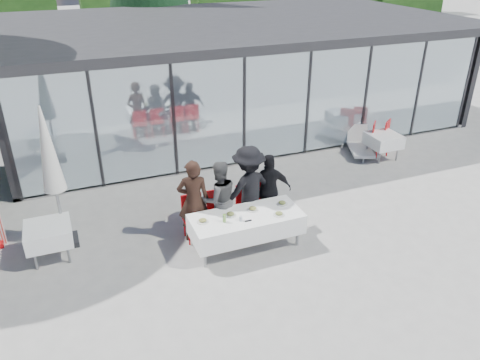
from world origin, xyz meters
name	(u,v)px	position (x,y,z in m)	size (l,w,h in m)	color
ground	(270,248)	(0.00, 0.00, 0.00)	(90.00, 90.00, 0.00)	#A09E97
pavilion	(225,56)	(2.00, 8.16, 2.15)	(14.80, 8.80, 3.44)	gray
treeline	(68,0)	(-2.00, 28.00, 2.20)	(62.50, 2.00, 4.40)	#163611
dining_table	(246,224)	(-0.44, 0.26, 0.54)	(2.26, 0.96, 0.75)	white
diner_a	(194,201)	(-1.33, 0.93, 0.91)	(0.66, 0.66, 1.82)	#301D15
diner_chair_a	(193,215)	(-1.33, 1.01, 0.54)	(0.44, 0.44, 0.97)	red
diner_b	(219,199)	(-0.78, 0.93, 0.84)	(0.82, 0.82, 1.69)	#505050
diner_chair_b	(218,210)	(-0.78, 1.01, 0.54)	(0.44, 0.44, 0.97)	red
diner_c	(249,189)	(-0.11, 0.93, 0.96)	(1.24, 1.24, 1.92)	black
diner_chair_c	(247,204)	(-0.11, 1.01, 0.54)	(0.44, 0.44, 0.97)	red
diner_d	(269,190)	(0.37, 0.93, 0.83)	(0.97, 0.97, 1.66)	black
diner_chair_d	(267,200)	(0.37, 1.01, 0.54)	(0.44, 0.44, 0.97)	red
plate_a	(203,221)	(-1.33, 0.34, 0.78)	(0.24, 0.24, 0.07)	white
plate_b	(230,214)	(-0.73, 0.37, 0.78)	(0.24, 0.24, 0.07)	white
plate_c	(253,209)	(-0.24, 0.40, 0.78)	(0.24, 0.24, 0.07)	white
plate_d	(282,203)	(0.43, 0.39, 0.78)	(0.24, 0.24, 0.07)	white
plate_extra	(279,214)	(0.18, 0.02, 0.78)	(0.24, 0.24, 0.07)	white
juice_bottle	(224,218)	(-0.93, 0.18, 0.83)	(0.06, 0.06, 0.17)	#7AB049
drinking_glasses	(241,218)	(-0.62, 0.11, 0.80)	(0.07, 0.07, 0.10)	silver
folded_eyeglasses	(248,221)	(-0.48, 0.04, 0.76)	(0.14, 0.03, 0.01)	black
spare_table_left	(48,234)	(-4.18, 1.32, 0.55)	(0.86, 0.86, 0.74)	white
spare_table_right	(383,140)	(4.92, 2.93, 0.55)	(0.86, 0.86, 0.74)	white
spare_chair_a	(377,137)	(4.90, 3.23, 0.54)	(0.62, 0.62, 0.97)	red
spare_chair_b	(383,134)	(5.25, 3.40, 0.54)	(0.62, 0.62, 0.97)	red
market_umbrella	(49,158)	(-3.90, 1.73, 1.95)	(0.50, 0.50, 3.00)	black
lounger	(359,144)	(4.56, 3.55, 0.26)	(1.05, 1.46, 0.72)	white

